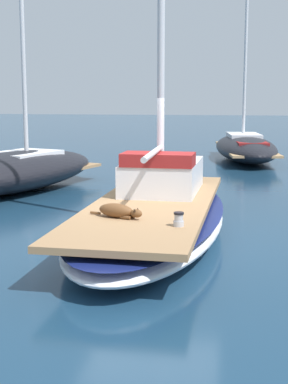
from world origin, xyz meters
name	(u,v)px	position (x,y,z in m)	size (l,w,h in m)	color
ground_plane	(152,238)	(0.00, 0.00, 0.00)	(120.00, 120.00, 0.00)	navy
sailboat_main	(152,220)	(0.00, 0.00, 0.34)	(2.81, 7.33, 0.66)	white
cabin_house	(162,174)	(0.05, 1.12, 1.01)	(1.49, 2.28, 0.84)	silver
dog_brown	(118,211)	(-0.36, -1.39, 0.77)	(0.92, 0.46, 0.22)	brown
deck_winch	(179,220)	(0.64, -1.85, 0.76)	(0.16, 0.16, 0.21)	#B7B7BC
moored_boat_port_side	(11,170)	(-4.39, 4.46, 0.56)	(4.48, 6.94, 7.85)	black
moored_boat_far_astern	(245,147)	(1.95, 12.66, 0.53)	(2.96, 6.92, 7.66)	black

